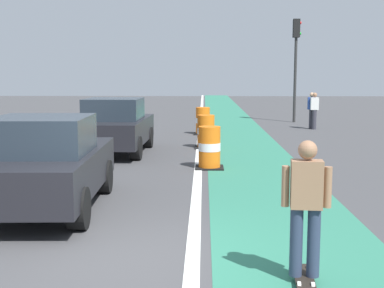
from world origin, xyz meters
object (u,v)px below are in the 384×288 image
Objects in this scene: pedestrian_crossing at (314,110)px; pedestrian_waiting at (312,109)px; traffic_barrel_mid at (206,132)px; traffic_light_corner at (296,52)px; traffic_barrel_back at (203,121)px; parked_sedan_second at (115,126)px; traffic_barrel_front at (209,148)px; skateboarder_on_lane at (306,207)px; parked_sedan_nearest at (46,164)px.

pedestrian_crossing is 1.00× the size of pedestrian_waiting.
traffic_light_corner is at bearing 64.19° from traffic_barrel_mid.
traffic_barrel_back is 0.68× the size of pedestrian_crossing.
parked_sedan_second is at bearing -156.14° from traffic_barrel_mid.
traffic_barrel_mid is 10.74m from traffic_light_corner.
traffic_barrel_back is (-0.19, 7.61, 0.00)m from traffic_barrel_front.
traffic_barrel_mid is at bearing -129.00° from pedestrian_crossing.
skateboarder_on_lane reaches higher than traffic_barrel_mid.
traffic_barrel_back is at bearing 94.65° from skateboarder_on_lane.
traffic_light_corner is 4.31m from pedestrian_crossing.
traffic_barrel_front is at bearing -88.81° from traffic_barrel_mid.
traffic_barrel_front is 3.72m from traffic_barrel_mid.
traffic_barrel_front is 14.06m from traffic_light_corner.
parked_sedan_second is 0.81× the size of traffic_light_corner.
pedestrian_crossing is at bearing 22.38° from traffic_barrel_back.
parked_sedan_nearest is 3.81× the size of traffic_barrel_mid.
parked_sedan_second is 5.78m from traffic_barrel_back.
pedestrian_waiting reaches higher than traffic_barrel_front.
traffic_barrel_back is 0.68× the size of pedestrian_waiting.
skateboarder_on_lane is at bearing -99.39° from traffic_light_corner.
pedestrian_waiting is at bearing 52.50° from traffic_barrel_mid.
traffic_light_corner reaches higher than parked_sedan_nearest.
traffic_barrel_front is 0.68× the size of pedestrian_crossing.
traffic_barrel_front is 0.21× the size of traffic_light_corner.
parked_sedan_second is 2.58× the size of pedestrian_crossing.
skateboarder_on_lane is 0.41× the size of parked_sedan_nearest.
skateboarder_on_lane is 15.09m from traffic_barrel_back.
pedestrian_crossing reaches higher than traffic_barrel_mid.
pedestrian_crossing is at bearing 63.96° from traffic_barrel_front.
traffic_light_corner is at bearing 80.61° from skateboarder_on_lane.
traffic_barrel_back is (-1.22, 15.03, -0.38)m from skateboarder_on_lane.
parked_sedan_nearest reaches higher than traffic_barrel_mid.
parked_sedan_second reaches higher than pedestrian_waiting.
skateboarder_on_lane is 7.51m from traffic_barrel_front.
traffic_light_corner reaches higher than parked_sedan_second.
pedestrian_waiting reaches higher than traffic_barrel_back.
traffic_light_corner reaches higher than traffic_barrel_front.
traffic_barrel_mid is at bearing 95.71° from skateboarder_on_lane.
traffic_barrel_back is (2.67, 5.12, -0.30)m from parked_sedan_second.
traffic_light_corner is (7.39, 17.22, 2.67)m from parked_sedan_nearest.
skateboarder_on_lane reaches higher than traffic_barrel_back.
traffic_barrel_mid is at bearing 69.93° from parked_sedan_nearest.
parked_sedan_nearest is at bearing -113.23° from traffic_light_corner.
traffic_barrel_mid is 1.00× the size of traffic_barrel_back.
traffic_light_corner is (4.42, 13.01, 2.97)m from traffic_barrel_front.
traffic_barrel_mid is 0.21× the size of traffic_light_corner.
parked_sedan_second is 10.39m from pedestrian_crossing.
traffic_barrel_front is at bearing -88.59° from traffic_barrel_back.
parked_sedan_second reaches higher than traffic_barrel_front.
pedestrian_crossing is at bearing 51.00° from traffic_barrel_mid.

